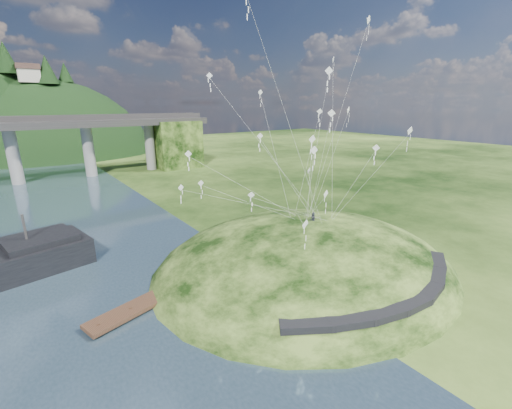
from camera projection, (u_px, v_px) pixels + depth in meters
ground at (259, 295)px, 33.06m from camera, size 320.00×320.00×0.00m
grass_hill at (304, 277)px, 39.55m from camera, size 36.00×32.00×13.00m
footpath at (397, 296)px, 29.11m from camera, size 22.29×5.84×0.83m
wooden_dock at (159, 296)px, 32.15m from camera, size 13.80×5.74×0.98m
kite_flyers at (313, 213)px, 39.03m from camera, size 1.09×0.89×1.69m
kite_swarm at (299, 132)px, 35.95m from camera, size 20.86×18.05×21.17m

